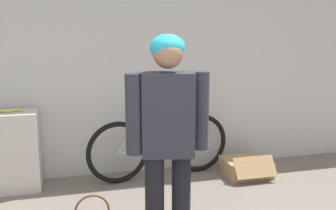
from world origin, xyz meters
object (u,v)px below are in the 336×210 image
Objects in this scene: banana at (7,111)px; bicycle at (160,146)px; cardboard_box at (246,167)px; person at (168,129)px.

bicycle is at bearing -1.40° from banana.
cardboard_box is (2.49, -0.22, -0.74)m from banana.
cardboard_box is (0.95, -0.18, -0.27)m from bicycle.
person reaches higher than bicycle.
person is at bearing -108.16° from bicycle.
banana reaches higher than cardboard_box.
person is 1.99m from banana.
cardboard_box is at bearing -17.60° from bicycle.
bicycle is 3.09× the size of cardboard_box.
banana is 0.56× the size of cardboard_box.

